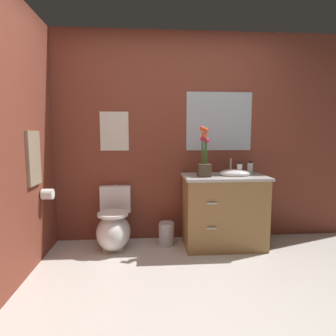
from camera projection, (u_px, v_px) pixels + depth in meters
name	position (u px, v px, depth m)	size (l,w,h in m)	color
ground_plane	(192.00, 311.00, 2.10)	(9.50, 9.50, 0.00)	beige
wall_back	(190.00, 138.00, 3.48)	(4.43, 0.05, 2.50)	brown
wall_left	(7.00, 140.00, 2.29)	(0.05, 4.21, 2.50)	brown
toilet	(114.00, 227.00, 3.24)	(0.38, 0.59, 0.69)	white
vanity_cabinet	(224.00, 210.00, 3.28)	(0.94, 0.56, 1.01)	#9E7242
flower_vase	(204.00, 160.00, 3.14)	(0.14, 0.14, 0.56)	#4C3D2D
soap_bottle	(250.00, 168.00, 3.37)	(0.07, 0.07, 0.15)	white
lotion_bottle	(240.00, 169.00, 3.23)	(0.06, 0.06, 0.16)	white
trash_bin	(166.00, 234.00, 3.34)	(0.18, 0.18, 0.27)	#B7B7BC
wall_poster	(114.00, 131.00, 3.37)	(0.33, 0.01, 0.46)	silver
wall_mirror	(219.00, 121.00, 3.45)	(0.80, 0.01, 0.70)	#B2BCC6
hanging_towel	(34.00, 158.00, 2.72)	(0.03, 0.28, 0.52)	gray
toilet_paper_roll	(48.00, 194.00, 2.94)	(0.11, 0.11, 0.11)	white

